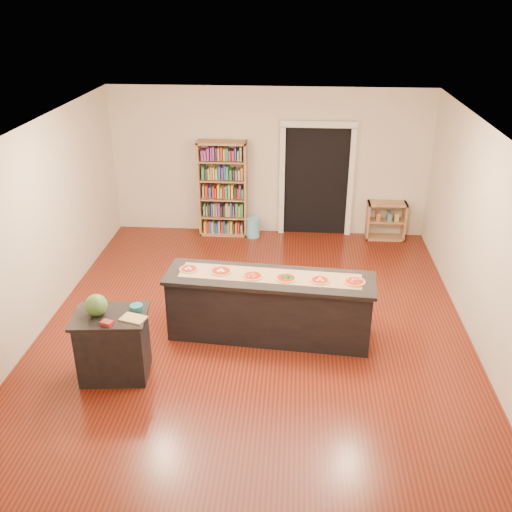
# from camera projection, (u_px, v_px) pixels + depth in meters

# --- Properties ---
(room) EXTENTS (6.00, 7.00, 2.80)m
(room) POSITION_uv_depth(u_px,v_px,m) (255.00, 235.00, 7.61)
(room) COLOR beige
(room) RESTS_ON ground
(doorway) EXTENTS (1.40, 0.09, 2.21)m
(doorway) POSITION_uv_depth(u_px,v_px,m) (316.00, 174.00, 10.75)
(doorway) COLOR black
(doorway) RESTS_ON room
(kitchen_island) EXTENTS (2.79, 0.76, 0.92)m
(kitchen_island) POSITION_uv_depth(u_px,v_px,m) (269.00, 306.00, 7.76)
(kitchen_island) COLOR black
(kitchen_island) RESTS_ON ground
(side_counter) EXTENTS (0.88, 0.64, 0.87)m
(side_counter) POSITION_uv_depth(u_px,v_px,m) (113.00, 345.00, 6.97)
(side_counter) COLOR black
(side_counter) RESTS_ON ground
(bookshelf) EXTENTS (0.92, 0.33, 1.84)m
(bookshelf) POSITION_uv_depth(u_px,v_px,m) (223.00, 189.00, 10.84)
(bookshelf) COLOR #AD7D54
(bookshelf) RESTS_ON ground
(low_shelf) EXTENTS (0.73, 0.31, 0.73)m
(low_shelf) POSITION_uv_depth(u_px,v_px,m) (386.00, 221.00, 10.87)
(low_shelf) COLOR #AD7D54
(low_shelf) RESTS_ON ground
(waste_bin) EXTENTS (0.26, 0.26, 0.38)m
(waste_bin) POSITION_uv_depth(u_px,v_px,m) (253.00, 228.00, 11.02)
(waste_bin) COLOR #61B6DA
(waste_bin) RESTS_ON ground
(kraft_paper) EXTENTS (2.45, 0.62, 0.00)m
(kraft_paper) POSITION_uv_depth(u_px,v_px,m) (270.00, 276.00, 7.59)
(kraft_paper) COLOR #9D7151
(kraft_paper) RESTS_ON kitchen_island
(watermelon) EXTENTS (0.26, 0.26, 0.26)m
(watermelon) POSITION_uv_depth(u_px,v_px,m) (96.00, 305.00, 6.73)
(watermelon) COLOR #144214
(watermelon) RESTS_ON side_counter
(cutting_board) EXTENTS (0.33, 0.27, 0.02)m
(cutting_board) POSITION_uv_depth(u_px,v_px,m) (133.00, 318.00, 6.69)
(cutting_board) COLOR tan
(cutting_board) RESTS_ON side_counter
(package_red) EXTENTS (0.16, 0.13, 0.05)m
(package_red) POSITION_uv_depth(u_px,v_px,m) (107.00, 323.00, 6.58)
(package_red) COLOR maroon
(package_red) RESTS_ON side_counter
(package_teal) EXTENTS (0.16, 0.16, 0.06)m
(package_teal) POSITION_uv_depth(u_px,v_px,m) (136.00, 307.00, 6.89)
(package_teal) COLOR #195966
(package_teal) RESTS_ON side_counter
(pizza_a) EXTENTS (0.26, 0.26, 0.02)m
(pizza_a) POSITION_uv_depth(u_px,v_px,m) (189.00, 269.00, 7.74)
(pizza_a) COLOR #BC8148
(pizza_a) RESTS_ON kitchen_island
(pizza_b) EXTENTS (0.32, 0.32, 0.02)m
(pizza_b) POSITION_uv_depth(u_px,v_px,m) (221.00, 271.00, 7.69)
(pizza_b) COLOR #BC8148
(pizza_b) RESTS_ON kitchen_island
(pizza_c) EXTENTS (0.26, 0.26, 0.02)m
(pizza_c) POSITION_uv_depth(u_px,v_px,m) (253.00, 276.00, 7.56)
(pizza_c) COLOR #BC8148
(pizza_c) RESTS_ON kitchen_island
(pizza_d) EXTENTS (0.30, 0.30, 0.02)m
(pizza_d) POSITION_uv_depth(u_px,v_px,m) (286.00, 278.00, 7.50)
(pizza_d) COLOR #BC8148
(pizza_d) RESTS_ON kitchen_island
(pizza_e) EXTENTS (0.26, 0.26, 0.02)m
(pizza_e) POSITION_uv_depth(u_px,v_px,m) (320.00, 280.00, 7.45)
(pizza_e) COLOR #BC8148
(pizza_e) RESTS_ON kitchen_island
(pizza_f) EXTENTS (0.30, 0.30, 0.02)m
(pizza_f) POSITION_uv_depth(u_px,v_px,m) (354.00, 282.00, 7.41)
(pizza_f) COLOR #BC8148
(pizza_f) RESTS_ON kitchen_island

